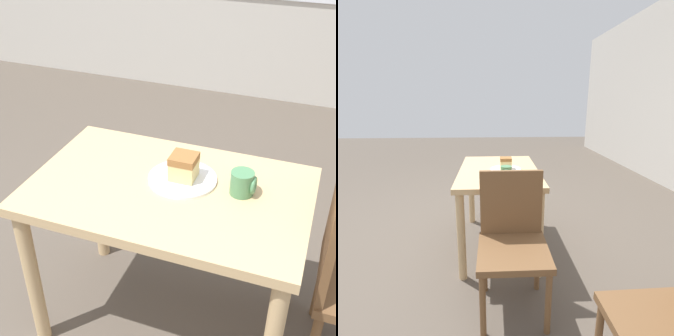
{
  "view_description": "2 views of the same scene",
  "coord_description": "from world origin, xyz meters",
  "views": [
    {
      "loc": [
        0.63,
        -0.92,
        1.7
      ],
      "look_at": [
        0.12,
        0.45,
        0.78
      ],
      "focal_mm": 50.0,
      "sensor_mm": 36.0,
      "label": 1
    },
    {
      "loc": [
        2.31,
        0.37,
        1.29
      ],
      "look_at": [
        0.17,
        0.48,
        0.74
      ],
      "focal_mm": 28.0,
      "sensor_mm": 36.0,
      "label": 2
    }
  ],
  "objects": [
    {
      "name": "cake_slice",
      "position": [
        0.17,
        0.48,
        0.78
      ],
      "size": [
        0.1,
        0.1,
        0.1
      ],
      "color": "#E0C67F",
      "rests_on": "plate"
    },
    {
      "name": "chair_near_window",
      "position": [
        0.86,
        0.49,
        0.47
      ],
      "size": [
        0.42,
        0.42,
        0.86
      ],
      "rotation": [
        0.0,
        0.0,
        1.57
      ],
      "color": "brown",
      "rests_on": "ground_plane"
    },
    {
      "name": "plate",
      "position": [
        0.17,
        0.48,
        0.72
      ],
      "size": [
        0.26,
        0.26,
        0.01
      ],
      "color": "white",
      "rests_on": "dining_table_near"
    },
    {
      "name": "ground_plane",
      "position": [
        0.0,
        0.0,
        0.0
      ],
      "size": [
        14.0,
        14.0,
        0.0
      ],
      "primitive_type": "plane",
      "color": "brown"
    },
    {
      "name": "dining_table_near",
      "position": [
        0.13,
        0.42,
        0.6
      ],
      "size": [
        1.04,
        0.66,
        0.72
      ],
      "color": "tan",
      "rests_on": "ground_plane"
    },
    {
      "name": "coffee_mug",
      "position": [
        0.4,
        0.47,
        0.76
      ],
      "size": [
        0.09,
        0.08,
        0.09
      ],
      "color": "#4C8456",
      "rests_on": "dining_table_near"
    }
  ]
}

